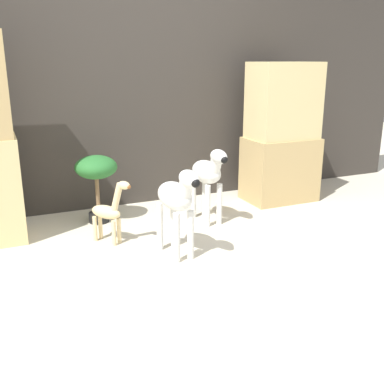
# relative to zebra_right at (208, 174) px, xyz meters

# --- Properties ---
(ground_plane) EXTENTS (14.00, 14.00, 0.00)m
(ground_plane) POSITION_rel_zebra_right_xyz_m (-0.44, -0.82, -0.43)
(ground_plane) COLOR beige
(wall_back) EXTENTS (6.40, 0.08, 2.20)m
(wall_back) POSITION_rel_zebra_right_xyz_m (-0.44, 0.82, 0.67)
(wall_back) COLOR #38332D
(wall_back) RESTS_ON ground_plane
(rock_pillar_right) EXTENTS (0.69, 0.45, 1.35)m
(rock_pillar_right) POSITION_rel_zebra_right_xyz_m (0.95, 0.32, 0.22)
(rock_pillar_right) COLOR tan
(rock_pillar_right) RESTS_ON ground_plane
(zebra_right) EXTENTS (0.22, 0.50, 0.68)m
(zebra_right) POSITION_rel_zebra_right_xyz_m (0.00, 0.00, 0.00)
(zebra_right) COLOR silver
(zebra_right) RESTS_ON ground_plane
(zebra_left) EXTENTS (0.24, 0.51, 0.68)m
(zebra_left) POSITION_rel_zebra_right_xyz_m (-0.51, -0.55, 0.00)
(zebra_left) COLOR silver
(zebra_left) RESTS_ON ground_plane
(giraffe_figurine) EXTENTS (0.29, 0.35, 0.52)m
(giraffe_figurine) POSITION_rel_zebra_right_xyz_m (-0.90, -0.11, -0.18)
(giraffe_figurine) COLOR beige
(giraffe_figurine) RESTS_ON ground_plane
(potted_palm_front) EXTENTS (0.36, 0.36, 0.59)m
(potted_palm_front) POSITION_rel_zebra_right_xyz_m (-0.88, 0.39, 0.02)
(potted_palm_front) COLOR black
(potted_palm_front) RESTS_ON ground_plane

